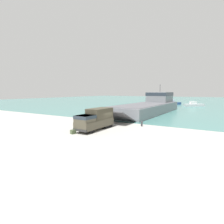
% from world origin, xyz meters
% --- Properties ---
extents(ground_plane, '(240.00, 240.00, 0.00)m').
position_xyz_m(ground_plane, '(0.00, 0.00, 0.00)').
color(ground_plane, '#A8A59E').
extents(water_surface, '(240.00, 180.00, 0.01)m').
position_xyz_m(water_surface, '(0.00, 95.83, 0.00)').
color(water_surface, '#477F7A').
rests_on(water_surface, ground_plane).
extents(landing_craft, '(10.40, 36.32, 8.05)m').
position_xyz_m(landing_craft, '(-0.65, 25.02, 2.00)').
color(landing_craft, gray).
rests_on(landing_craft, ground_plane).
extents(military_truck, '(2.61, 7.17, 3.22)m').
position_xyz_m(military_truck, '(-0.75, -1.95, 1.65)').
color(military_truck, '#4C4738').
rests_on(military_truck, ground_plane).
extents(soldier_on_ramp, '(0.48, 0.34, 1.68)m').
position_xyz_m(soldier_on_ramp, '(-3.45, -2.41, 0.97)').
color(soldier_on_ramp, '#6B664C').
rests_on(soldier_on_ramp, ground_plane).
extents(moored_boat_a, '(8.54, 6.80, 2.14)m').
position_xyz_m(moored_boat_a, '(-2.00, 61.37, 0.71)').
color(moored_boat_a, navy).
rests_on(moored_boat_a, ground_plane).
extents(moored_boat_b, '(7.68, 6.46, 1.98)m').
position_xyz_m(moored_boat_b, '(8.32, 52.19, 0.66)').
color(moored_boat_b, '#B7BABF').
rests_on(moored_boat_b, ground_plane).
extents(mooring_bollard, '(0.34, 0.34, 0.90)m').
position_xyz_m(mooring_bollard, '(4.55, 4.01, 0.49)').
color(mooring_bollard, '#333338').
rests_on(mooring_bollard, ground_plane).
extents(cargo_crate, '(0.71, 0.79, 0.56)m').
position_xyz_m(cargo_crate, '(-1.83, -5.76, 0.28)').
color(cargo_crate, '#475638').
rests_on(cargo_crate, ground_plane).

